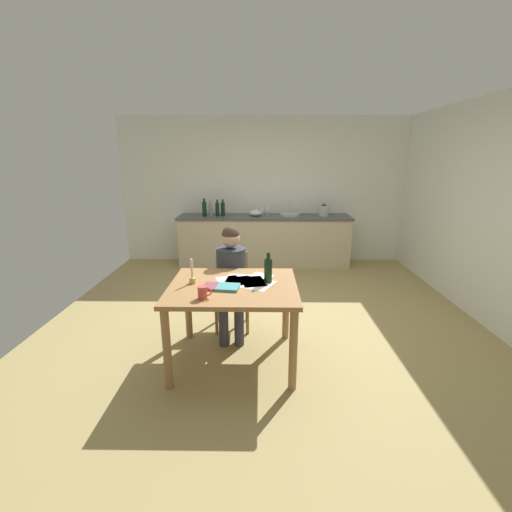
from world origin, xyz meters
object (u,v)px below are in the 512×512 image
(wine_bottle_on_table, at_px, (268,270))
(bottle_sauce, at_px, (223,209))
(chair_at_table, at_px, (232,287))
(stovetop_kettle, at_px, (324,210))
(dining_table, at_px, (233,296))
(sink_unit, at_px, (290,214))
(book_magazine, at_px, (211,286))
(book_cookery, at_px, (228,287))
(bottle_wine_red, at_px, (217,209))
(wine_glass_near_sink, at_px, (268,208))
(wine_glass_back_left, at_px, (256,208))
(person_seated, at_px, (231,274))
(bottle_oil, at_px, (204,209))
(candlestick, at_px, (192,277))
(wine_glass_by_kettle, at_px, (262,208))
(mixing_bowl, at_px, (256,213))
(coffee_mug, at_px, (203,292))
(bottle_vinegar, at_px, (210,209))

(wine_bottle_on_table, bearing_deg, bottle_sauce, 103.53)
(chair_at_table, height_order, stovetop_kettle, stovetop_kettle)
(dining_table, bearing_deg, wine_bottle_on_table, 11.40)
(sink_unit, bearing_deg, stovetop_kettle, -0.40)
(book_magazine, relative_size, book_cookery, 0.95)
(sink_unit, bearing_deg, bottle_sauce, -179.40)
(book_cookery, relative_size, bottle_wine_red, 0.69)
(stovetop_kettle, bearing_deg, wine_glass_near_sink, 171.37)
(bottle_wine_red, bearing_deg, bottle_sauce, 25.68)
(wine_glass_back_left, bearing_deg, bottle_wine_red, -163.46)
(person_seated, height_order, bottle_oil, bottle_oil)
(bottle_sauce, relative_size, stovetop_kettle, 1.31)
(wine_bottle_on_table, bearing_deg, wine_glass_near_sink, 89.07)
(dining_table, height_order, bottle_wine_red, bottle_wine_red)
(candlestick, height_order, bottle_wine_red, bottle_wine_red)
(chair_at_table, relative_size, wine_glass_by_kettle, 5.54)
(person_seated, relative_size, stovetop_kettle, 5.43)
(mixing_bowl, xyz_separation_m, stovetop_kettle, (1.20, 0.02, 0.05))
(bottle_oil, relative_size, wine_glass_near_sink, 2.01)
(book_magazine, height_order, stovetop_kettle, stovetop_kettle)
(coffee_mug, bearing_deg, dining_table, 55.25)
(person_seated, relative_size, bottle_sauce, 4.15)
(mixing_bowl, height_order, wine_glass_by_kettle, wine_glass_by_kettle)
(book_magazine, height_order, wine_glass_near_sink, wine_glass_near_sink)
(wine_bottle_on_table, distance_m, sink_unit, 3.11)
(person_seated, bearing_deg, bottle_wine_red, 100.04)
(person_seated, height_order, sink_unit, person_seated)
(coffee_mug, distance_m, mixing_bowl, 3.47)
(wine_bottle_on_table, bearing_deg, wine_glass_back_left, 92.65)
(candlestick, height_order, bottle_sauce, bottle_sauce)
(wine_bottle_on_table, distance_m, wine_glass_near_sink, 3.23)
(wine_glass_by_kettle, bearing_deg, bottle_oil, -167.67)
(bottle_oil, relative_size, bottle_sauce, 1.08)
(candlestick, relative_size, wine_glass_by_kettle, 1.52)
(bottle_wine_red, bearing_deg, candlestick, -87.53)
(dining_table, relative_size, stovetop_kettle, 5.30)
(candlestick, xyz_separation_m, wine_bottle_on_table, (0.70, 0.03, 0.06))
(wine_bottle_on_table, relative_size, bottle_wine_red, 1.01)
(stovetop_kettle, bearing_deg, chair_at_table, -120.81)
(person_seated, relative_size, wine_bottle_on_table, 4.16)
(sink_unit, relative_size, stovetop_kettle, 1.64)
(chair_at_table, bearing_deg, bottle_vinegar, 103.24)
(bottle_sauce, bearing_deg, coffee_mug, -86.76)
(dining_table, relative_size, book_cookery, 5.95)
(chair_at_table, xyz_separation_m, wine_glass_near_sink, (0.45, 2.56, 0.53))
(wine_glass_near_sink, xyz_separation_m, wine_glass_back_left, (-0.20, 0.00, 0.00))
(bottle_oil, distance_m, bottle_sauce, 0.32)
(bottle_vinegar, height_order, mixing_bowl, bottle_vinegar)
(chair_at_table, relative_size, bottle_vinegar, 3.26)
(bottle_sauce, bearing_deg, sink_unit, 0.60)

